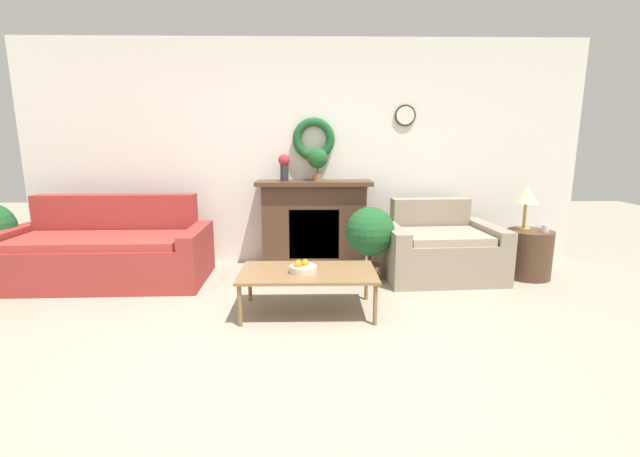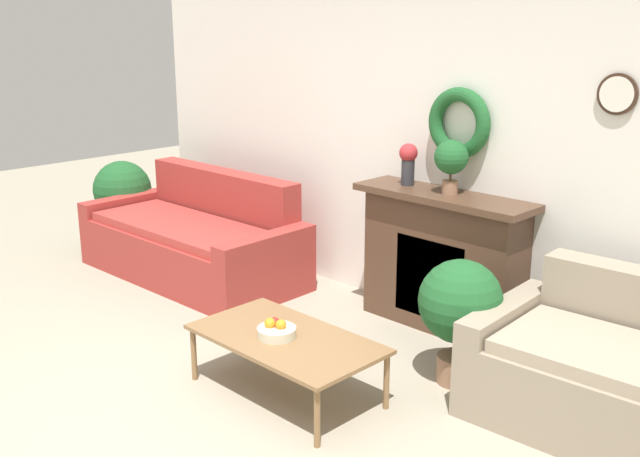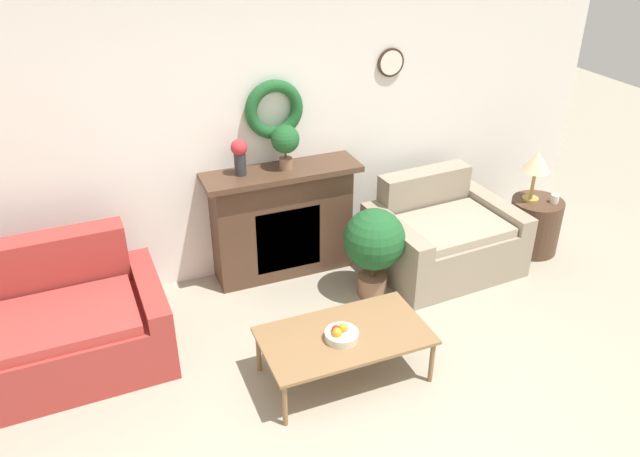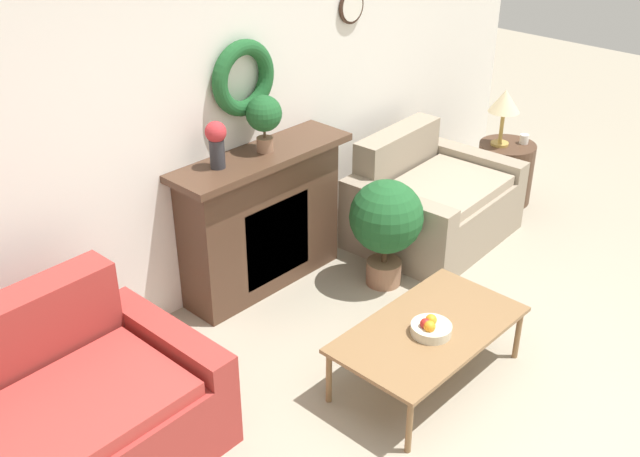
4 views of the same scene
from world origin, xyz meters
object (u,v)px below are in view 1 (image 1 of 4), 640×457
(couch_left, at_px, (107,252))
(vase_on_mantel_left, at_px, (284,165))
(coffee_table, at_px, (308,274))
(potted_plant_floor_by_loveseat, at_px, (370,235))
(side_table_by_loveseat, at_px, (528,254))
(potted_plant_on_mantel, at_px, (318,160))
(fruit_bowl, at_px, (303,268))
(mug, at_px, (545,228))
(table_lamp, at_px, (526,196))
(loveseat_right, at_px, (438,249))
(fireplace, at_px, (314,223))

(couch_left, relative_size, vase_on_mantel_left, 6.88)
(coffee_table, bearing_deg, potted_plant_floor_by_loveseat, 52.79)
(potted_plant_floor_by_loveseat, bearing_deg, side_table_by_loveseat, 3.02)
(couch_left, height_order, potted_plant_on_mantel, potted_plant_on_mantel)
(fruit_bowl, distance_m, mug, 2.78)
(table_lamp, bearing_deg, loveseat_right, 177.86)
(vase_on_mantel_left, bearing_deg, table_lamp, -10.66)
(couch_left, xyz_separation_m, loveseat_right, (3.66, 0.12, -0.01))
(fireplace, xyz_separation_m, loveseat_right, (1.40, -0.47, -0.22))
(coffee_table, bearing_deg, couch_left, 157.05)
(fireplace, distance_m, side_table_by_loveseat, 2.47)
(fireplace, xyz_separation_m, potted_plant_on_mantel, (0.04, -0.01, 0.76))
(side_table_by_loveseat, height_order, mug, mug)
(side_table_by_loveseat, bearing_deg, couch_left, -179.57)
(couch_left, xyz_separation_m, vase_on_mantel_left, (1.91, 0.59, 0.90))
(coffee_table, height_order, fruit_bowl, fruit_bowl)
(table_lamp, xyz_separation_m, vase_on_mantel_left, (-2.69, 0.51, 0.31))
(mug, xyz_separation_m, potted_plant_on_mantel, (-2.46, 0.62, 0.71))
(fruit_bowl, distance_m, table_lamp, 2.71)
(loveseat_right, relative_size, potted_plant_floor_by_loveseat, 1.61)
(coffee_table, xyz_separation_m, side_table_by_loveseat, (2.46, 0.97, -0.08))
(potted_plant_on_mantel, bearing_deg, mug, -14.15)
(potted_plant_on_mantel, bearing_deg, table_lamp, -11.97)
(coffee_table, bearing_deg, fireplace, 87.64)
(loveseat_right, distance_m, vase_on_mantel_left, 2.04)
(loveseat_right, height_order, coffee_table, loveseat_right)
(fruit_bowl, xyz_separation_m, potted_plant_floor_by_loveseat, (0.71, 0.91, 0.10))
(couch_left, distance_m, coffee_table, 2.39)
(side_table_by_loveseat, xyz_separation_m, mug, (0.11, -0.09, 0.31))
(fireplace, bearing_deg, potted_plant_on_mantel, -18.41)
(fruit_bowl, xyz_separation_m, vase_on_mantel_left, (-0.24, 1.56, 0.80))
(fireplace, bearing_deg, side_table_by_loveseat, -12.91)
(loveseat_right, bearing_deg, vase_on_mantel_left, 161.44)
(side_table_by_loveseat, relative_size, table_lamp, 1.08)
(fireplace, bearing_deg, potted_plant_floor_by_loveseat, -47.11)
(potted_plant_on_mantel, height_order, potted_plant_floor_by_loveseat, potted_plant_on_mantel)
(table_lamp, xyz_separation_m, potted_plant_floor_by_loveseat, (-1.74, -0.14, -0.40))
(fruit_bowl, height_order, side_table_by_loveseat, side_table_by_loveseat)
(fruit_bowl, height_order, potted_plant_floor_by_loveseat, potted_plant_floor_by_loveseat)
(loveseat_right, bearing_deg, fruit_bowl, -147.84)
(table_lamp, distance_m, mug, 0.40)
(table_lamp, bearing_deg, vase_on_mantel_left, 169.34)
(couch_left, distance_m, vase_on_mantel_left, 2.19)
(fireplace, height_order, table_lamp, fireplace)
(loveseat_right, distance_m, coffee_table, 1.80)
(loveseat_right, bearing_deg, potted_plant_on_mantel, 158.12)
(coffee_table, distance_m, potted_plant_floor_by_loveseat, 1.11)
(potted_plant_on_mantel, bearing_deg, loveseat_right, -18.34)
(loveseat_right, distance_m, potted_plant_floor_by_loveseat, 0.85)
(coffee_table, bearing_deg, side_table_by_loveseat, 21.44)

